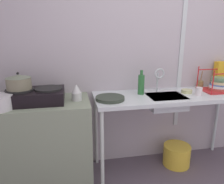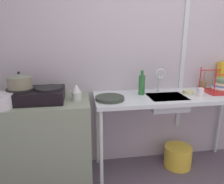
% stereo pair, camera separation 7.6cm
% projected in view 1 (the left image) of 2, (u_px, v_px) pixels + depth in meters
% --- Properties ---
extents(wall_back, '(4.54, 0.10, 2.71)m').
position_uv_depth(wall_back, '(153.00, 50.00, 2.49)').
color(wall_back, '#B9AFB9').
rests_on(wall_back, ground).
extents(wall_metal_strip, '(0.05, 0.01, 2.17)m').
position_uv_depth(wall_metal_strip, '(183.00, 38.00, 2.46)').
color(wall_metal_strip, silver).
extents(counter_concrete, '(0.99, 0.56, 0.90)m').
position_uv_depth(counter_concrete, '(42.00, 144.00, 2.19)').
color(counter_concrete, gray).
rests_on(counter_concrete, ground).
extents(counter_sink, '(1.66, 0.56, 0.90)m').
position_uv_depth(counter_sink, '(170.00, 100.00, 2.34)').
color(counter_sink, silver).
rests_on(counter_sink, ground).
extents(stove, '(0.55, 0.37, 0.14)m').
position_uv_depth(stove, '(35.00, 96.00, 2.05)').
color(stove, black).
rests_on(stove, counter_concrete).
extents(pot_on_left_burner, '(0.23, 0.23, 0.16)m').
position_uv_depth(pot_on_left_burner, '(19.00, 82.00, 1.99)').
color(pot_on_left_burner, '#7A745C').
rests_on(pot_on_left_burner, stove).
extents(percolator, '(0.10, 0.10, 0.16)m').
position_uv_depth(percolator, '(77.00, 93.00, 2.11)').
color(percolator, silver).
rests_on(percolator, counter_concrete).
extents(sink_basin, '(0.39, 0.31, 0.13)m').
position_uv_depth(sink_basin, '(166.00, 102.00, 2.29)').
color(sink_basin, silver).
rests_on(sink_basin, counter_sink).
extents(faucet, '(0.11, 0.07, 0.27)m').
position_uv_depth(faucet, '(159.00, 76.00, 2.36)').
color(faucet, silver).
rests_on(faucet, counter_sink).
extents(frying_pan, '(0.29, 0.29, 0.03)m').
position_uv_depth(frying_pan, '(110.00, 98.00, 2.14)').
color(frying_pan, '#30392E').
rests_on(frying_pan, counter_sink).
extents(dish_rack, '(0.38, 0.30, 0.27)m').
position_uv_depth(dish_rack, '(218.00, 85.00, 2.46)').
color(dish_rack, red).
rests_on(dish_rack, counter_sink).
extents(cup_by_rack, '(0.07, 0.07, 0.09)m').
position_uv_depth(cup_by_rack, '(199.00, 91.00, 2.28)').
color(cup_by_rack, white).
rests_on(cup_by_rack, counter_sink).
extents(small_bowl_on_drainboard, '(0.12, 0.12, 0.04)m').
position_uv_depth(small_bowl_on_drainboard, '(187.00, 91.00, 2.38)').
color(small_bowl_on_drainboard, beige).
rests_on(small_bowl_on_drainboard, counter_sink).
extents(bottle_by_sink, '(0.07, 0.07, 0.26)m').
position_uv_depth(bottle_by_sink, '(141.00, 84.00, 2.31)').
color(bottle_by_sink, '#2D6D35').
rests_on(bottle_by_sink, counter_sink).
extents(cereal_box, '(0.15, 0.09, 0.31)m').
position_uv_depth(cereal_box, '(220.00, 74.00, 2.62)').
color(cereal_box, gold).
rests_on(cereal_box, counter_sink).
extents(utensil_jar, '(0.07, 0.07, 0.20)m').
position_uv_depth(utensil_jar, '(200.00, 84.00, 2.61)').
color(utensil_jar, olive).
rests_on(utensil_jar, counter_sink).
extents(bucket_on_floor, '(0.32, 0.32, 0.25)m').
position_uv_depth(bucket_on_floor, '(177.00, 155.00, 2.58)').
color(bucket_on_floor, yellow).
rests_on(bucket_on_floor, ground).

